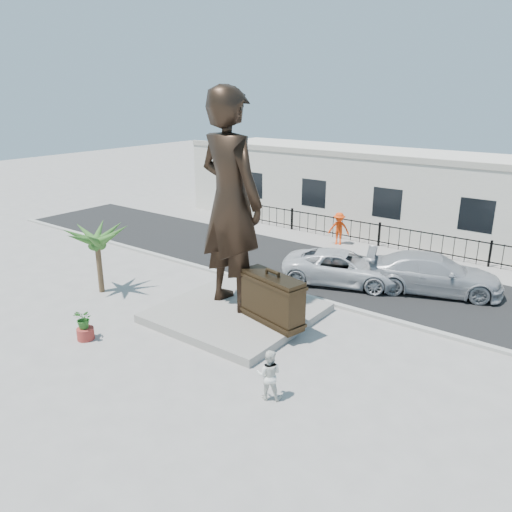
{
  "coord_description": "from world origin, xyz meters",
  "views": [
    {
      "loc": [
        10.1,
        -11.35,
        7.85
      ],
      "look_at": [
        0.0,
        2.0,
        2.3
      ],
      "focal_mm": 35.0,
      "sensor_mm": 36.0,
      "label": 1
    }
  ],
  "objects": [
    {
      "name": "street",
      "position": [
        0.0,
        8.0,
        0.01
      ],
      "size": [
        40.0,
        7.0,
        0.01
      ],
      "primitive_type": "cube",
      "color": "black",
      "rests_on": "ground"
    },
    {
      "name": "worker",
      "position": [
        -1.85,
        11.76,
        0.89
      ],
      "size": [
        1.27,
        0.98,
        1.74
      ],
      "primitive_type": "imported",
      "rotation": [
        0.0,
        0.0,
        0.34
      ],
      "color": "#FF430D",
      "rests_on": "far_sidewalk"
    },
    {
      "name": "tourist",
      "position": [
        3.41,
        -1.94,
        0.71
      ],
      "size": [
        0.86,
        0.79,
        1.42
      ],
      "primitive_type": "imported",
      "rotation": [
        0.0,
        0.0,
        3.62
      ],
      "color": "white",
      "rests_on": "ground"
    },
    {
      "name": "curb",
      "position": [
        0.0,
        4.5,
        0.06
      ],
      "size": [
        40.0,
        0.25,
        0.12
      ],
      "primitive_type": "cube",
      "color": "#A5A399",
      "rests_on": "ground"
    },
    {
      "name": "car_white",
      "position": [
        0.97,
        6.83,
        0.7
      ],
      "size": [
        5.49,
        3.89,
        1.39
      ],
      "primitive_type": "imported",
      "rotation": [
        0.0,
        0.0,
        1.92
      ],
      "color": "silver",
      "rests_on": "street"
    },
    {
      "name": "car_silver",
      "position": [
        4.37,
        8.19,
        0.79
      ],
      "size": [
        5.78,
        3.92,
        1.55
      ],
      "primitive_type": "imported",
      "rotation": [
        0.0,
        0.0,
        1.93
      ],
      "color": "#A6A7AB",
      "rests_on": "street"
    },
    {
      "name": "ground",
      "position": [
        0.0,
        0.0,
        0.0
      ],
      "size": [
        100.0,
        100.0,
        0.0
      ],
      "primitive_type": "plane",
      "color": "#9E9991",
      "rests_on": "ground"
    },
    {
      "name": "planter",
      "position": [
        -3.39,
        -2.9,
        0.2
      ],
      "size": [
        0.56,
        0.56,
        0.4
      ],
      "primitive_type": "cylinder",
      "color": "#9C3029",
      "rests_on": "ground"
    },
    {
      "name": "plinth",
      "position": [
        -0.5,
        1.5,
        0.15
      ],
      "size": [
        5.2,
        5.2,
        0.3
      ],
      "primitive_type": "cube",
      "color": "gray",
      "rests_on": "ground"
    },
    {
      "name": "fence",
      "position": [
        0.0,
        12.8,
        0.6
      ],
      "size": [
        22.0,
        0.1,
        1.2
      ],
      "primitive_type": "cube",
      "color": "black",
      "rests_on": "ground"
    },
    {
      "name": "palm_tree",
      "position": [
        -6.44,
        -0.01,
        0.0
      ],
      "size": [
        1.8,
        1.8,
        3.2
      ],
      "primitive_type": null,
      "color": "#2F5B21",
      "rests_on": "ground"
    },
    {
      "name": "building",
      "position": [
        0.0,
        17.0,
        2.2
      ],
      "size": [
        28.0,
        7.0,
        4.4
      ],
      "primitive_type": "cube",
      "color": "silver",
      "rests_on": "ground"
    },
    {
      "name": "statue",
      "position": [
        -0.96,
        1.8,
        4.19
      ],
      "size": [
        3.12,
        2.33,
        7.77
      ],
      "primitive_type": "imported",
      "rotation": [
        0.0,
        0.0,
        2.96
      ],
      "color": "black",
      "rests_on": "plinth"
    },
    {
      "name": "far_sidewalk",
      "position": [
        0.0,
        12.0,
        0.01
      ],
      "size": [
        40.0,
        2.5,
        0.02
      ],
      "primitive_type": "cube",
      "color": "#9E9991",
      "rests_on": "ground"
    },
    {
      "name": "suitcase",
      "position": [
        1.15,
        1.39,
        1.16
      ],
      "size": [
        2.54,
        1.31,
        1.71
      ],
      "primitive_type": "cube",
      "rotation": [
        0.0,
        0.0,
        -0.23
      ],
      "color": "black",
      "rests_on": "plinth"
    },
    {
      "name": "shrub",
      "position": [
        -3.39,
        -2.9,
        0.74
      ],
      "size": [
        0.63,
        0.56,
        0.68
      ],
      "primitive_type": "imported",
      "rotation": [
        0.0,
        0.0,
        0.05
      ],
      "color": "#27601F",
      "rests_on": "planter"
    }
  ]
}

